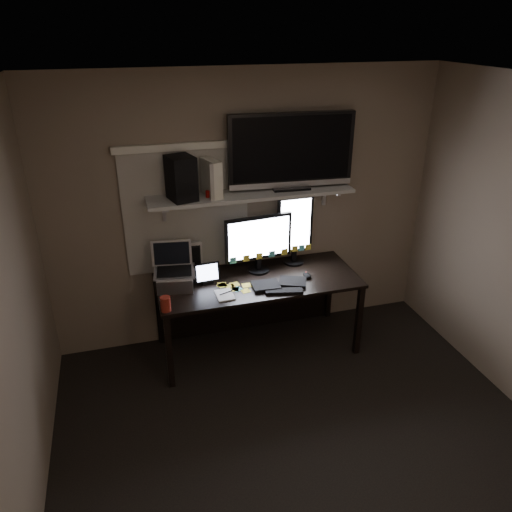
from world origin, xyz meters
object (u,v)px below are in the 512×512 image
object	(u,v)px
cup	(166,304)
speaker	(181,178)
monitor_landscape	(258,244)
tablet	(207,273)
tv	(291,151)
desk	(254,290)
laptop	(174,268)
keyboard	(279,284)
mouse	(307,275)
game_console	(212,178)
monitor_portrait	(295,230)

from	to	relation	value
cup	speaker	world-z (taller)	speaker
monitor_landscape	tablet	bearing A→B (deg)	-173.70
tv	speaker	size ratio (longest dim) A/B	3.02
monitor_landscape	cup	distance (m)	1.04
tablet	monitor_landscape	bearing A→B (deg)	8.07
desk	cup	xyz separation A→B (m)	(-0.85, -0.43, 0.24)
speaker	laptop	bearing A→B (deg)	-147.68
desk	laptop	xyz separation A→B (m)	(-0.73, -0.08, 0.37)
tv	tablet	bearing A→B (deg)	-164.54
keyboard	laptop	world-z (taller)	laptop
mouse	speaker	world-z (taller)	speaker
game_console	keyboard	bearing A→B (deg)	-50.45
laptop	cup	xyz separation A→B (m)	(-0.12, -0.35, -0.13)
mouse	game_console	bearing A→B (deg)	155.12
tablet	speaker	bearing A→B (deg)	137.92
cup	game_console	distance (m)	1.11
monitor_portrait	tablet	xyz separation A→B (m)	(-0.87, -0.18, -0.24)
desk	game_console	world-z (taller)	game_console
keyboard	tv	size ratio (longest dim) A/B	0.45
monitor_portrait	keyboard	size ratio (longest dim) A/B	1.38
keyboard	laptop	distance (m)	0.92
tablet	tv	xyz separation A→B (m)	(0.81, 0.16, 0.98)
monitor_portrait	keyboard	distance (m)	0.58
laptop	cup	bearing A→B (deg)	-100.71
desk	monitor_portrait	xyz separation A→B (m)	(0.42, 0.11, 0.52)
monitor_landscape	game_console	xyz separation A→B (m)	(-0.40, 0.04, 0.63)
monitor_landscape	laptop	world-z (taller)	monitor_landscape
monitor_landscape	mouse	world-z (taller)	monitor_landscape
mouse	laptop	size ratio (longest dim) A/B	0.26
monitor_portrait	speaker	size ratio (longest dim) A/B	1.87
monitor_portrait	cup	size ratio (longest dim) A/B	5.57
tablet	game_console	size ratio (longest dim) A/B	0.72
monitor_portrait	tablet	bearing A→B (deg)	-169.62
desk	tablet	distance (m)	0.53
keyboard	tablet	size ratio (longest dim) A/B	2.19
laptop	speaker	xyz separation A→B (m)	(0.13, 0.14, 0.74)
monitor_portrait	game_console	distance (m)	0.95
monitor_portrait	laptop	distance (m)	1.18
desk	tablet	bearing A→B (deg)	-171.44
tablet	laptop	xyz separation A→B (m)	(-0.28, -0.01, 0.10)
tv	speaker	bearing A→B (deg)	-173.55
keyboard	game_console	distance (m)	1.08
monitor_portrait	cup	xyz separation A→B (m)	(-1.27, -0.54, -0.28)
monitor_landscape	speaker	bearing A→B (deg)	172.88
desk	monitor_landscape	xyz separation A→B (m)	(0.05, 0.04, 0.45)
desk	cup	world-z (taller)	cup
monitor_portrait	mouse	world-z (taller)	monitor_portrait
keyboard	tv	world-z (taller)	tv
monitor_landscape	tv	bearing A→B (deg)	5.40
cup	tv	xyz separation A→B (m)	(1.21, 0.52, 1.02)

